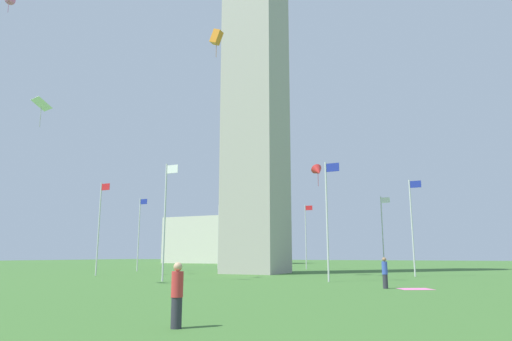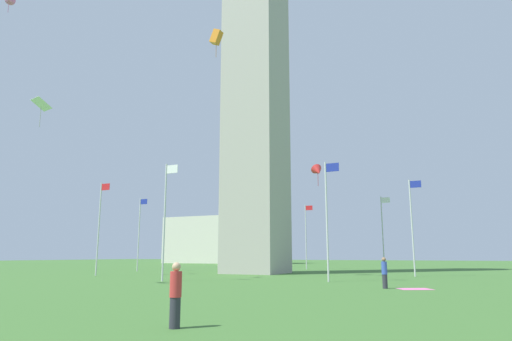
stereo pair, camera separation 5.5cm
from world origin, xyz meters
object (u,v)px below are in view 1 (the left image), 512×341
object	(u,v)px
flagpole_nw	(328,215)
distant_building	(224,240)
person_red_shirt	(177,295)
kite_white_diamond	(42,105)
kite_red_delta	(318,171)
flagpole_e	(306,234)
flagpole_w	(165,216)
flagpole_se	(219,234)
flagpole_s	(139,231)
kite_pink_delta	(9,0)
flagpole_sw	(99,224)
kite_orange_box	(216,37)
obelisk_monument	(256,38)
flagpole_n	(412,223)
picnic_blanket_near_first_person	(415,289)
person_blue_shirt	(385,273)
flagpole_ne	(383,230)

from	to	relation	value
flagpole_nw	distant_building	world-z (taller)	distant_building
person_red_shirt	distant_building	world-z (taller)	distant_building
kite_white_diamond	kite_red_delta	distance (m)	23.68
flagpole_e	flagpole_w	bearing A→B (deg)	-90.00
flagpole_nw	flagpole_se	bearing A→B (deg)	135.00
flagpole_s	kite_white_diamond	bearing A→B (deg)	-64.21
person_red_shirt	kite_pink_delta	distance (m)	42.54
person_red_shirt	kite_white_diamond	distance (m)	22.94
flagpole_sw	kite_orange_box	world-z (taller)	kite_orange_box
flagpole_s	kite_orange_box	xyz separation A→B (m)	(16.97, -10.63, 16.90)
flagpole_sw	kite_white_diamond	world-z (taller)	kite_white_diamond
kite_white_diamond	kite_red_delta	xyz separation A→B (m)	(12.70, 19.87, -2.18)
kite_white_diamond	distant_building	bearing A→B (deg)	110.97
flagpole_se	flagpole_sw	xyz separation A→B (m)	(-0.00, -22.58, 0.00)
flagpole_se	flagpole_w	size ratio (longest dim) A/B	1.00
obelisk_monument	flagpole_se	bearing A→B (deg)	134.86
flagpole_nw	flagpole_n	bearing A→B (deg)	67.50
flagpole_s	distant_building	world-z (taller)	distant_building
kite_orange_box	picnic_blanket_near_first_person	distance (m)	27.90
person_blue_shirt	obelisk_monument	bearing A→B (deg)	-34.11
flagpole_nw	picnic_blanket_near_first_person	bearing A→B (deg)	-36.01
person_red_shirt	person_blue_shirt	bearing A→B (deg)	1.91
flagpole_w	kite_white_diamond	bearing A→B (deg)	-117.78
obelisk_monument	kite_red_delta	xyz separation A→B (m)	(8.45, -4.27, -17.26)
kite_white_diamond	flagpole_w	bearing A→B (deg)	62.22
flagpole_n	flagpole_e	world-z (taller)	same
flagpole_sw	kite_red_delta	world-z (taller)	kite_red_delta
flagpole_n	kite_white_diamond	xyz separation A→B (m)	(-20.27, -24.14, 6.93)
flagpole_ne	kite_pink_delta	size ratio (longest dim) A/B	4.49
flagpole_nw	picnic_blanket_near_first_person	xyz separation A→B (m)	(6.41, -4.66, -4.82)
flagpole_ne	flagpole_nw	xyz separation A→B (m)	(-0.00, -22.58, 0.00)
flagpole_e	person_blue_shirt	size ratio (longest dim) A/B	4.98
kite_red_delta	flagpole_se	bearing A→B (deg)	141.67
flagpole_s	kite_orange_box	world-z (taller)	kite_orange_box
flagpole_nw	kite_white_diamond	bearing A→B (deg)	-140.52
flagpole_sw	kite_pink_delta	bearing A→B (deg)	-129.52
flagpole_s	flagpole_sw	bearing A→B (deg)	-67.50
flagpole_ne	kite_red_delta	xyz separation A→B (m)	(-2.90, -15.56, 4.75)
flagpole_sw	flagpole_nw	size ratio (longest dim) A/B	1.00
flagpole_ne	kite_white_diamond	xyz separation A→B (m)	(-15.60, -35.43, 6.93)
kite_pink_delta	flagpole_se	bearing A→B (deg)	78.54
flagpole_sw	flagpole_w	world-z (taller)	same
flagpole_w	picnic_blanket_near_first_person	world-z (taller)	flagpole_w
flagpole_nw	kite_white_diamond	distance (m)	21.36
kite_pink_delta	distant_building	distance (m)	74.27
flagpole_e	flagpole_sw	xyz separation A→B (m)	(-11.29, -27.26, 0.00)
obelisk_monument	flagpole_s	size ratio (longest dim) A/B	6.06
flagpole_ne	picnic_blanket_near_first_person	world-z (taller)	flagpole_ne
flagpole_w	flagpole_nw	world-z (taller)	same
flagpole_e	kite_pink_delta	size ratio (longest dim) A/B	4.49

